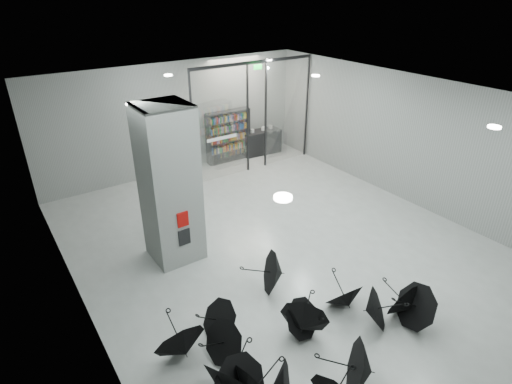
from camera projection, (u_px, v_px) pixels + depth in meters
room at (304, 157)px, 9.40m from camera, size 14.00×14.02×4.01m
column at (169, 186)px, 9.98m from camera, size 1.20×1.20×4.00m
fire_cabinet at (183, 219)px, 9.82m from camera, size 0.28×0.04×0.38m
info_panel at (184, 237)px, 10.04m from camera, size 0.30×0.03×0.42m
exit_sign at (258, 67)px, 14.07m from camera, size 0.30×0.06×0.15m
glass_partition at (254, 113)px, 14.95m from camera, size 5.06×0.08×4.00m
bookshelf at (228, 136)px, 16.20m from camera, size 1.84×0.39×2.02m
shop_counter at (261, 142)px, 17.13m from camera, size 1.67×0.79×0.97m
umbrella_cluster at (296, 344)px, 7.77m from camera, size 5.64×4.31×1.26m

